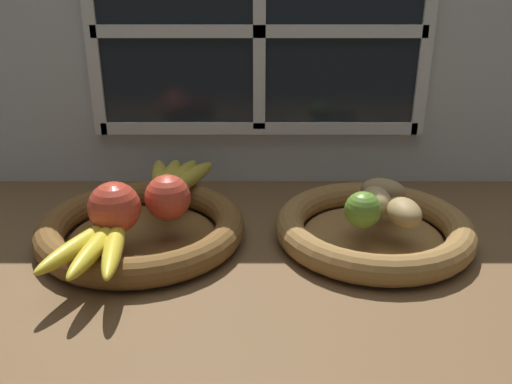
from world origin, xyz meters
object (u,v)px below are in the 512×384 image
Objects in this scene: fruit_bowl_right at (372,228)px; banana_bunch_front at (96,245)px; lime_near at (361,210)px; chili_pepper at (376,210)px; apple_red_right at (166,198)px; potato_back at (381,191)px; fruit_bowl_left at (140,229)px; banana_bunch_back at (172,179)px; potato_large at (374,201)px; potato_small at (402,212)px; apple_red_front at (113,208)px.

banana_bunch_front is (-41.78, -12.82, 3.90)cm from fruit_bowl_right.
chili_pepper is (3.35, 4.21, -2.05)cm from lime_near.
apple_red_right is at bearing 174.58° from lime_near.
potato_back is (35.72, 6.48, -1.53)cm from apple_red_right.
fruit_bowl_left is 36.14cm from lime_near.
fruit_bowl_right is 4.43× the size of apple_red_right.
potato_back reaches higher than banana_bunch_back.
potato_large is (41.78, 12.82, 1.01)cm from banana_bunch_front.
lime_near reaches higher than fruit_bowl_right.
lime_near is 5.76cm from chili_pepper.
chili_pepper is (-3.20, 3.44, -1.29)cm from potato_small.
potato_back reaches higher than fruit_bowl_right.
fruit_bowl_right is at bearing 56.31° from lime_near.
apple_red_front is at bearing -165.55° from potato_back.
banana_bunch_back is 1.87× the size of chili_pepper.
banana_bunch_back is 35.70cm from lime_near.
potato_large is at bearing 2.56° from apple_red_right.
potato_small is at bearing -81.03° from potato_back.
apple_red_front reaches higher than banana_bunch_front.
fruit_bowl_left is 3.27× the size of chili_pepper.
fruit_bowl_left is at bearing 68.35° from apple_red_front.
potato_large is at bearing 180.00° from fruit_bowl_right.
potato_large is 0.87× the size of potato_small.
potato_large is (33.46, 1.49, -1.34)cm from apple_red_right.
fruit_bowl_right is 43.88cm from banana_bunch_front.
lime_near is at bearing -5.42° from apple_red_right.
potato_small is at bearing -3.29° from apple_red_right.
fruit_bowl_left is 9.29cm from apple_red_front.
apple_red_front is 0.41× the size of banana_bunch_back.
potato_back reaches higher than fruit_bowl_left.
fruit_bowl_left is 38.96cm from chili_pepper.
banana_bunch_back is (7.27, 25.02, 0.20)cm from banana_bunch_front.
fruit_bowl_left is 4.49× the size of potato_back.
fruit_bowl_right is at bearing 161.71° from chili_pepper.
apple_red_front is 0.41× the size of banana_bunch_front.
apple_red_right is 0.97× the size of potato_back.
fruit_bowl_left is 8.10cm from apple_red_right.
banana_bunch_front is at bearing -158.00° from potato_back.
chili_pepper is at bearing 132.91° from potato_small.
apple_red_front is at bearing 81.75° from banana_bunch_front.
potato_back is 0.73× the size of chili_pepper.
apple_red_front reaches higher than potato_large.
fruit_bowl_right is at bearing 2.56° from apple_red_right.
potato_back reaches higher than banana_bunch_front.
apple_red_right is at bearing -16.87° from fruit_bowl_left.
chili_pepper is at bearing 8.19° from apple_red_front.
apple_red_right is 0.96× the size of potato_small.
apple_red_right is 14.25cm from banana_bunch_front.
banana_bunch_back is at bearing 160.53° from fruit_bowl_right.
fruit_bowl_right is 7.57cm from lime_near.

